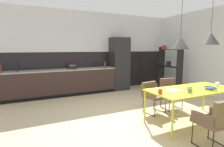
{
  "coord_description": "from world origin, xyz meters",
  "views": [
    {
      "loc": [
        -2.29,
        -3.2,
        1.6
      ],
      "look_at": [
        -0.38,
        0.83,
        0.97
      ],
      "focal_mm": 28.44,
      "sensor_mm": 36.0,
      "label": 1
    }
  ],
  "objects_px": {
    "mug_short_terracotta": "(160,91)",
    "mug_wide_latte": "(189,89)",
    "mug_tall_blue": "(217,84)",
    "refrigerator_column": "(119,64)",
    "bottle_oil_tall": "(105,65)",
    "pendant_lamp_over_table_near": "(180,43)",
    "bottle_spice_small": "(0,69)",
    "fruit_bowl": "(210,88)",
    "armchair_facing_counter": "(217,118)",
    "bottle_wine_green": "(17,67)",
    "armchair_corner_seat": "(153,93)",
    "armchair_far_side": "(170,89)",
    "mug_glass_clear": "(190,90)",
    "cooking_pot": "(72,67)",
    "open_shelf_unit": "(170,67)",
    "dining_table": "(192,91)",
    "open_book": "(174,90)",
    "pendant_lamp_over_table_far": "(211,38)"
  },
  "relations": [
    {
      "from": "fruit_bowl",
      "to": "pendant_lamp_over_table_far",
      "type": "xyz_separation_m",
      "value": [
        0.12,
        0.17,
        1.04
      ]
    },
    {
      "from": "armchair_facing_counter",
      "to": "bottle_spice_small",
      "type": "distance_m",
      "value": 5.43
    },
    {
      "from": "armchair_corner_seat",
      "to": "cooking_pot",
      "type": "distance_m",
      "value": 2.99
    },
    {
      "from": "armchair_facing_counter",
      "to": "bottle_spice_small",
      "type": "relative_size",
      "value": 2.74
    },
    {
      "from": "armchair_corner_seat",
      "to": "bottle_spice_small",
      "type": "relative_size",
      "value": 2.52
    },
    {
      "from": "bottle_oil_tall",
      "to": "open_shelf_unit",
      "type": "xyz_separation_m",
      "value": [
        2.43,
        -0.69,
        -0.13
      ]
    },
    {
      "from": "fruit_bowl",
      "to": "bottle_spice_small",
      "type": "relative_size",
      "value": 0.87
    },
    {
      "from": "armchair_far_side",
      "to": "pendant_lamp_over_table_near",
      "type": "bearing_deg",
      "value": 61.19
    },
    {
      "from": "bottle_oil_tall",
      "to": "open_shelf_unit",
      "type": "distance_m",
      "value": 2.53
    },
    {
      "from": "mug_wide_latte",
      "to": "mug_short_terracotta",
      "type": "distance_m",
      "value": 0.72
    },
    {
      "from": "pendant_lamp_over_table_far",
      "to": "cooking_pot",
      "type": "bearing_deg",
      "value": 122.13
    },
    {
      "from": "bottle_oil_tall",
      "to": "pendant_lamp_over_table_near",
      "type": "bearing_deg",
      "value": -85.26
    },
    {
      "from": "open_book",
      "to": "mug_tall_blue",
      "type": "bearing_deg",
      "value": -5.34
    },
    {
      "from": "fruit_bowl",
      "to": "pendant_lamp_over_table_near",
      "type": "xyz_separation_m",
      "value": [
        -0.67,
        0.25,
        0.94
      ]
    },
    {
      "from": "refrigerator_column",
      "to": "mug_wide_latte",
      "type": "bearing_deg",
      "value": -93.72
    },
    {
      "from": "cooking_pot",
      "to": "pendant_lamp_over_table_near",
      "type": "height_order",
      "value": "pendant_lamp_over_table_near"
    },
    {
      "from": "armchair_corner_seat",
      "to": "bottle_oil_tall",
      "type": "distance_m",
      "value": 2.48
    },
    {
      "from": "armchair_far_side",
      "to": "open_shelf_unit",
      "type": "bearing_deg",
      "value": -125.39
    },
    {
      "from": "pendant_lamp_over_table_near",
      "to": "pendant_lamp_over_table_far",
      "type": "height_order",
      "value": "same"
    },
    {
      "from": "bottle_spice_small",
      "to": "open_shelf_unit",
      "type": "height_order",
      "value": "open_shelf_unit"
    },
    {
      "from": "bottle_wine_green",
      "to": "refrigerator_column",
      "type": "bearing_deg",
      "value": -1.31
    },
    {
      "from": "mug_tall_blue",
      "to": "bottle_spice_small",
      "type": "height_order",
      "value": "bottle_spice_small"
    },
    {
      "from": "armchair_facing_counter",
      "to": "pendant_lamp_over_table_near",
      "type": "distance_m",
      "value": 1.54
    },
    {
      "from": "pendant_lamp_over_table_near",
      "to": "bottle_spice_small",
      "type": "bearing_deg",
      "value": 137.14
    },
    {
      "from": "pendant_lamp_over_table_near",
      "to": "pendant_lamp_over_table_far",
      "type": "bearing_deg",
      "value": -5.79
    },
    {
      "from": "dining_table",
      "to": "fruit_bowl",
      "type": "distance_m",
      "value": 0.36
    },
    {
      "from": "mug_short_terracotta",
      "to": "mug_wide_latte",
      "type": "bearing_deg",
      "value": -4.69
    },
    {
      "from": "fruit_bowl",
      "to": "cooking_pot",
      "type": "distance_m",
      "value": 4.21
    },
    {
      "from": "bottle_oil_tall",
      "to": "armchair_corner_seat",
      "type": "bearing_deg",
      "value": -83.58
    },
    {
      "from": "mug_short_terracotta",
      "to": "pendant_lamp_over_table_far",
      "type": "xyz_separation_m",
      "value": [
        1.29,
        -0.03,
        1.03
      ]
    },
    {
      "from": "pendant_lamp_over_table_far",
      "to": "armchair_corner_seat",
      "type": "bearing_deg",
      "value": 130.85
    },
    {
      "from": "armchair_far_side",
      "to": "mug_short_terracotta",
      "type": "xyz_separation_m",
      "value": [
        -1.15,
        -0.94,
        0.28
      ]
    },
    {
      "from": "mug_glass_clear",
      "to": "cooking_pot",
      "type": "height_order",
      "value": "cooking_pot"
    },
    {
      "from": "cooking_pot",
      "to": "bottle_wine_green",
      "type": "bearing_deg",
      "value": 175.48
    },
    {
      "from": "dining_table",
      "to": "pendant_lamp_over_table_far",
      "type": "bearing_deg",
      "value": -7.21
    },
    {
      "from": "refrigerator_column",
      "to": "mug_short_terracotta",
      "type": "bearing_deg",
      "value": -105.13
    },
    {
      "from": "pendant_lamp_over_table_far",
      "to": "refrigerator_column",
      "type": "bearing_deg",
      "value": 95.43
    },
    {
      "from": "cooking_pot",
      "to": "pendant_lamp_over_table_far",
      "type": "height_order",
      "value": "pendant_lamp_over_table_far"
    },
    {
      "from": "armchair_facing_counter",
      "to": "bottle_wine_green",
      "type": "distance_m",
      "value": 5.42
    },
    {
      "from": "armchair_corner_seat",
      "to": "mug_tall_blue",
      "type": "xyz_separation_m",
      "value": [
        1.12,
        -0.91,
        0.28
      ]
    },
    {
      "from": "mug_tall_blue",
      "to": "refrigerator_column",
      "type": "bearing_deg",
      "value": 100.85
    },
    {
      "from": "armchair_facing_counter",
      "to": "armchair_far_side",
      "type": "bearing_deg",
      "value": 68.61
    },
    {
      "from": "mug_wide_latte",
      "to": "bottle_oil_tall",
      "type": "bearing_deg",
      "value": 98.23
    },
    {
      "from": "mug_tall_blue",
      "to": "mug_short_terracotta",
      "type": "bearing_deg",
      "value": 178.5
    },
    {
      "from": "armchair_far_side",
      "to": "open_book",
      "type": "height_order",
      "value": "armchair_far_side"
    },
    {
      "from": "dining_table",
      "to": "pendant_lamp_over_table_far",
      "type": "xyz_separation_m",
      "value": [
        0.39,
        -0.05,
        1.12
      ]
    },
    {
      "from": "fruit_bowl",
      "to": "bottle_spice_small",
      "type": "height_order",
      "value": "bottle_spice_small"
    },
    {
      "from": "refrigerator_column",
      "to": "pendant_lamp_over_table_near",
      "type": "distance_m",
      "value": 3.56
    },
    {
      "from": "dining_table",
      "to": "open_book",
      "type": "xyz_separation_m",
      "value": [
        -0.47,
        0.05,
        0.04
      ]
    },
    {
      "from": "mug_wide_latte",
      "to": "pendant_lamp_over_table_far",
      "type": "height_order",
      "value": "pendant_lamp_over_table_far"
    }
  ]
}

